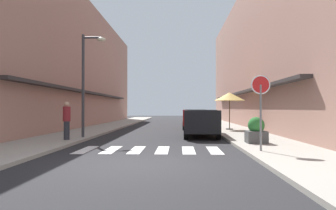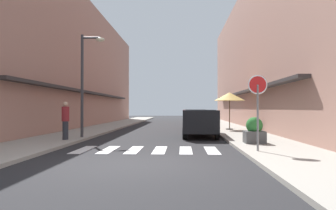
{
  "view_description": "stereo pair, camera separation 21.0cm",
  "coord_description": "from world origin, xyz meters",
  "px_view_note": "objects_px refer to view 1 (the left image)",
  "views": [
    {
      "loc": [
        1.08,
        -8.7,
        1.53
      ],
      "look_at": [
        0.32,
        13.15,
        1.78
      ],
      "focal_mm": 33.82,
      "sensor_mm": 36.0,
      "label": 1
    },
    {
      "loc": [
        1.29,
        -8.69,
        1.53
      ],
      "look_at": [
        0.32,
        13.15,
        1.78
      ],
      "focal_mm": 33.82,
      "sensor_mm": 36.0,
      "label": 2
    }
  ],
  "objects_px": {
    "cafe_umbrella": "(229,97)",
    "pedestrian_walking_near": "(67,120)",
    "parked_car_mid": "(195,117)",
    "parked_car_near": "(201,120)",
    "round_street_sign": "(261,93)",
    "planter_corner": "(256,131)",
    "street_lamp": "(87,74)"
  },
  "relations": [
    {
      "from": "cafe_umbrella",
      "to": "pedestrian_walking_near",
      "type": "xyz_separation_m",
      "value": [
        -8.51,
        -7.38,
        -1.3
      ]
    },
    {
      "from": "parked_car_mid",
      "to": "parked_car_near",
      "type": "bearing_deg",
      "value": -90.0
    },
    {
      "from": "round_street_sign",
      "to": "planter_corner",
      "type": "relative_size",
      "value": 2.39
    },
    {
      "from": "parked_car_near",
      "to": "parked_car_mid",
      "type": "bearing_deg",
      "value": 90.0
    },
    {
      "from": "pedestrian_walking_near",
      "to": "cafe_umbrella",
      "type": "bearing_deg",
      "value": 151.02
    },
    {
      "from": "round_street_sign",
      "to": "pedestrian_walking_near",
      "type": "distance_m",
      "value": 8.63
    },
    {
      "from": "parked_car_near",
      "to": "round_street_sign",
      "type": "distance_m",
      "value": 6.69
    },
    {
      "from": "planter_corner",
      "to": "pedestrian_walking_near",
      "type": "distance_m",
      "value": 8.35
    },
    {
      "from": "street_lamp",
      "to": "parked_car_mid",
      "type": "bearing_deg",
      "value": 55.55
    },
    {
      "from": "parked_car_near",
      "to": "planter_corner",
      "type": "distance_m",
      "value": 4.45
    },
    {
      "from": "street_lamp",
      "to": "pedestrian_walking_near",
      "type": "height_order",
      "value": "street_lamp"
    },
    {
      "from": "cafe_umbrella",
      "to": "planter_corner",
      "type": "xyz_separation_m",
      "value": [
        -0.24,
        -8.43,
        -1.73
      ]
    },
    {
      "from": "cafe_umbrella",
      "to": "parked_car_near",
      "type": "bearing_deg",
      "value": -116.55
    },
    {
      "from": "parked_car_near",
      "to": "planter_corner",
      "type": "height_order",
      "value": "parked_car_near"
    },
    {
      "from": "cafe_umbrella",
      "to": "planter_corner",
      "type": "relative_size",
      "value": 2.36
    },
    {
      "from": "parked_car_near",
      "to": "cafe_umbrella",
      "type": "relative_size",
      "value": 1.77
    },
    {
      "from": "parked_car_near",
      "to": "pedestrian_walking_near",
      "type": "relative_size",
      "value": 2.57
    },
    {
      "from": "cafe_umbrella",
      "to": "street_lamp",
      "type": "bearing_deg",
      "value": -142.56
    },
    {
      "from": "round_street_sign",
      "to": "planter_corner",
      "type": "distance_m",
      "value": 2.87
    },
    {
      "from": "parked_car_mid",
      "to": "pedestrian_walking_near",
      "type": "bearing_deg",
      "value": -123.08
    },
    {
      "from": "parked_car_near",
      "to": "parked_car_mid",
      "type": "relative_size",
      "value": 1.11
    },
    {
      "from": "cafe_umbrella",
      "to": "planter_corner",
      "type": "bearing_deg",
      "value": -91.66
    },
    {
      "from": "planter_corner",
      "to": "pedestrian_walking_near",
      "type": "height_order",
      "value": "pedestrian_walking_near"
    },
    {
      "from": "parked_car_mid",
      "to": "round_street_sign",
      "type": "relative_size",
      "value": 1.57
    },
    {
      "from": "round_street_sign",
      "to": "cafe_umbrella",
      "type": "bearing_deg",
      "value": 86.42
    },
    {
      "from": "street_lamp",
      "to": "cafe_umbrella",
      "type": "distance_m",
      "value": 10.07
    },
    {
      "from": "parked_car_near",
      "to": "parked_car_mid",
      "type": "distance_m",
      "value": 6.72
    },
    {
      "from": "parked_car_mid",
      "to": "street_lamp",
      "type": "relative_size",
      "value": 0.79
    },
    {
      "from": "street_lamp",
      "to": "planter_corner",
      "type": "distance_m",
      "value": 8.49
    },
    {
      "from": "parked_car_near",
      "to": "planter_corner",
      "type": "relative_size",
      "value": 4.18
    },
    {
      "from": "cafe_umbrella",
      "to": "pedestrian_walking_near",
      "type": "height_order",
      "value": "cafe_umbrella"
    },
    {
      "from": "parked_car_mid",
      "to": "planter_corner",
      "type": "xyz_separation_m",
      "value": [
        1.98,
        -10.7,
        -0.32
      ]
    }
  ]
}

